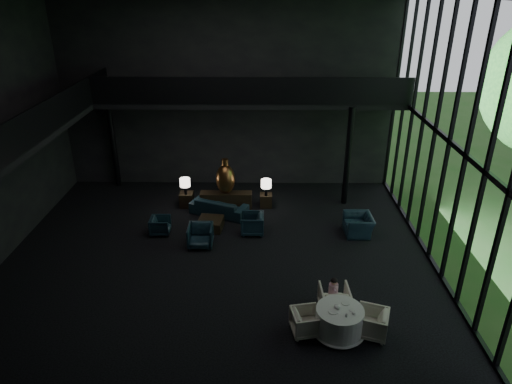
{
  "coord_description": "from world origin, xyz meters",
  "views": [
    {
      "loc": [
        1.39,
        -12.91,
        8.29
      ],
      "look_at": [
        1.22,
        0.5,
        2.08
      ],
      "focal_mm": 32.0,
      "sensor_mm": 36.0,
      "label": 1
    }
  ],
  "objects_px": {
    "table_lamp_left": "(185,183)",
    "window_armchair": "(359,222)",
    "lounge_armchair_south": "(200,234)",
    "coffee_table": "(211,224)",
    "lounge_armchair_east": "(252,222)",
    "dining_table": "(339,323)",
    "dining_chair_north": "(334,297)",
    "side_table_left": "(187,200)",
    "console": "(226,200)",
    "side_table_right": "(266,200)",
    "dining_chair_west": "(306,321)",
    "bronze_urn": "(225,179)",
    "child": "(334,287)",
    "table_lamp_right": "(266,184)",
    "lounge_armchair_west": "(160,226)",
    "dining_chair_east": "(372,322)",
    "sofa": "(219,203)"
  },
  "relations": [
    {
      "from": "table_lamp_left",
      "to": "child",
      "type": "distance_m",
      "value": 7.96
    },
    {
      "from": "dining_chair_west",
      "to": "window_armchair",
      "type": "bearing_deg",
      "value": -35.02
    },
    {
      "from": "side_table_left",
      "to": "coffee_table",
      "type": "relative_size",
      "value": 0.67
    },
    {
      "from": "coffee_table",
      "to": "dining_chair_west",
      "type": "height_order",
      "value": "dining_chair_west"
    },
    {
      "from": "dining_table",
      "to": "dining_chair_north",
      "type": "height_order",
      "value": "dining_chair_north"
    },
    {
      "from": "console",
      "to": "lounge_armchair_west",
      "type": "relative_size",
      "value": 3.23
    },
    {
      "from": "coffee_table",
      "to": "bronze_urn",
      "type": "bearing_deg",
      "value": 75.57
    },
    {
      "from": "coffee_table",
      "to": "child",
      "type": "distance_m",
      "value": 5.92
    },
    {
      "from": "lounge_armchair_west",
      "to": "dining_table",
      "type": "height_order",
      "value": "dining_table"
    },
    {
      "from": "dining_chair_north",
      "to": "child",
      "type": "distance_m",
      "value": 0.3
    },
    {
      "from": "coffee_table",
      "to": "lounge_armchair_east",
      "type": "bearing_deg",
      "value": -10.91
    },
    {
      "from": "dining_chair_north",
      "to": "dining_chair_east",
      "type": "xyz_separation_m",
      "value": [
        0.83,
        -0.95,
        -0.03
      ]
    },
    {
      "from": "table_lamp_left",
      "to": "child",
      "type": "relative_size",
      "value": 1.23
    },
    {
      "from": "lounge_armchair_west",
      "to": "console",
      "type": "bearing_deg",
      "value": -47.35
    },
    {
      "from": "dining_chair_north",
      "to": "child",
      "type": "relative_size",
      "value": 1.55
    },
    {
      "from": "table_lamp_left",
      "to": "window_armchair",
      "type": "distance_m",
      "value": 6.83
    },
    {
      "from": "child",
      "to": "lounge_armchair_east",
      "type": "bearing_deg",
      "value": -61.13
    },
    {
      "from": "window_armchair",
      "to": "dining_chair_north",
      "type": "distance_m",
      "value": 4.48
    },
    {
      "from": "table_lamp_right",
      "to": "dining_chair_west",
      "type": "height_order",
      "value": "table_lamp_right"
    },
    {
      "from": "console",
      "to": "dining_table",
      "type": "relative_size",
      "value": 1.49
    },
    {
      "from": "console",
      "to": "side_table_left",
      "type": "height_order",
      "value": "console"
    },
    {
      "from": "bronze_urn",
      "to": "lounge_armchair_east",
      "type": "distance_m",
      "value": 2.45
    },
    {
      "from": "side_table_left",
      "to": "dining_chair_east",
      "type": "relative_size",
      "value": 0.73
    },
    {
      "from": "table_lamp_left",
      "to": "lounge_armchair_west",
      "type": "relative_size",
      "value": 1.07
    },
    {
      "from": "lounge_armchair_west",
      "to": "child",
      "type": "distance_m",
      "value": 6.95
    },
    {
      "from": "lounge_armchair_south",
      "to": "lounge_armchair_west",
      "type": "bearing_deg",
      "value": 151.41
    },
    {
      "from": "bronze_urn",
      "to": "child",
      "type": "relative_size",
      "value": 2.57
    },
    {
      "from": "side_table_left",
      "to": "dining_chair_west",
      "type": "height_order",
      "value": "dining_chair_west"
    },
    {
      "from": "side_table_right",
      "to": "table_lamp_right",
      "type": "bearing_deg",
      "value": -90.0
    },
    {
      "from": "table_lamp_left",
      "to": "lounge_armchair_east",
      "type": "distance_m",
      "value": 3.42
    },
    {
      "from": "dining_table",
      "to": "dining_chair_east",
      "type": "height_order",
      "value": "dining_chair_east"
    },
    {
      "from": "window_armchair",
      "to": "dining_chair_west",
      "type": "height_order",
      "value": "window_armchair"
    },
    {
      "from": "dining_chair_east",
      "to": "dining_table",
      "type": "bearing_deg",
      "value": -73.18
    },
    {
      "from": "side_table_left",
      "to": "dining_chair_west",
      "type": "relative_size",
      "value": 0.83
    },
    {
      "from": "lounge_armchair_east",
      "to": "console",
      "type": "bearing_deg",
      "value": -151.07
    },
    {
      "from": "table_lamp_left",
      "to": "lounge_armchair_south",
      "type": "distance_m",
      "value": 3.13
    },
    {
      "from": "lounge_armchair_south",
      "to": "coffee_table",
      "type": "xyz_separation_m",
      "value": [
        0.22,
        1.21,
        -0.28
      ]
    },
    {
      "from": "bronze_urn",
      "to": "child",
      "type": "bearing_deg",
      "value": -61.38
    },
    {
      "from": "console",
      "to": "window_armchair",
      "type": "xyz_separation_m",
      "value": [
        4.9,
        -2.04,
        0.16
      ]
    },
    {
      "from": "console",
      "to": "lounge_armchair_west",
      "type": "bearing_deg",
      "value": -136.2
    },
    {
      "from": "bronze_urn",
      "to": "window_armchair",
      "type": "xyz_separation_m",
      "value": [
        4.9,
        -2.04,
        -0.77
      ]
    },
    {
      "from": "dining_chair_north",
      "to": "dining_chair_west",
      "type": "height_order",
      "value": "dining_chair_north"
    },
    {
      "from": "console",
      "to": "side_table_left",
      "type": "distance_m",
      "value": 1.6
    },
    {
      "from": "lounge_armchair_south",
      "to": "dining_chair_west",
      "type": "height_order",
      "value": "lounge_armchair_south"
    },
    {
      "from": "sofa",
      "to": "lounge_armchair_east",
      "type": "bearing_deg",
      "value": 154.33
    },
    {
      "from": "console",
      "to": "table_lamp_left",
      "type": "distance_m",
      "value": 1.76
    },
    {
      "from": "sofa",
      "to": "window_armchair",
      "type": "bearing_deg",
      "value": -173.88
    },
    {
      "from": "console",
      "to": "side_table_right",
      "type": "relative_size",
      "value": 3.89
    },
    {
      "from": "side_table_right",
      "to": "coffee_table",
      "type": "distance_m",
      "value": 2.77
    },
    {
      "from": "lounge_armchair_east",
      "to": "child",
      "type": "xyz_separation_m",
      "value": [
        2.3,
        -4.18,
        0.29
      ]
    }
  ]
}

